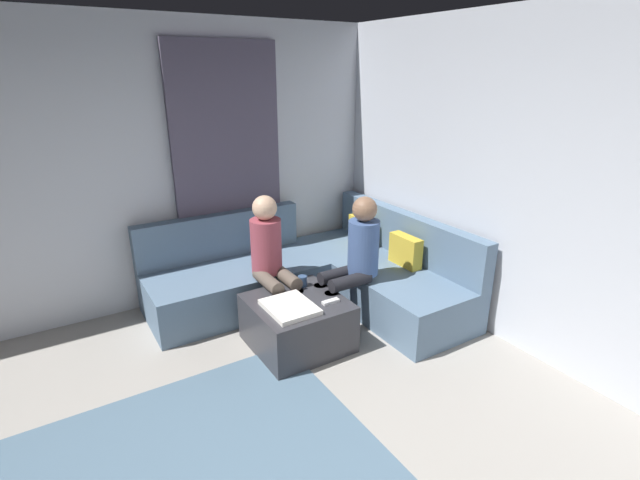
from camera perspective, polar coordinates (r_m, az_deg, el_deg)
The scene contains 10 objects.
wall_back at distance 3.76m, azimuth 31.74°, elevation 3.48°, with size 6.00×0.12×2.70m, color silver.
wall_left at distance 4.61m, azimuth -26.96°, elevation 6.94°, with size 0.12×6.00×2.70m, color silver.
curtain_panel at distance 4.81m, azimuth -11.10°, elevation 8.02°, with size 0.06×1.10×2.50m, color #595166.
sectional_couch at distance 4.71m, azimuth -0.33°, elevation -4.34°, with size 2.10×2.55×0.87m.
ottoman at distance 4.02m, azimuth -2.80°, elevation -10.07°, with size 0.76×0.76×0.42m, color #333338.
folded_blanket at distance 3.78m, azimuth -3.72°, elevation -8.20°, with size 0.44×0.36×0.04m, color white.
coffee_mug at distance 4.15m, azimuth -2.17°, elevation -5.04°, with size 0.08×0.08×0.10m, color #334C72.
game_remote at distance 3.88m, azimuth 1.31°, elevation -7.53°, with size 0.05×0.15×0.02m, color white.
person_on_couch_back at distance 4.17m, azimuth 4.23°, elevation -2.11°, with size 0.30×0.60×1.20m.
person_on_couch_side at distance 4.19m, azimuth -5.99°, elevation -2.07°, with size 0.60×0.30×1.20m.
Camera 1 is at (1.57, -0.35, 2.24)m, focal length 26.15 mm.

